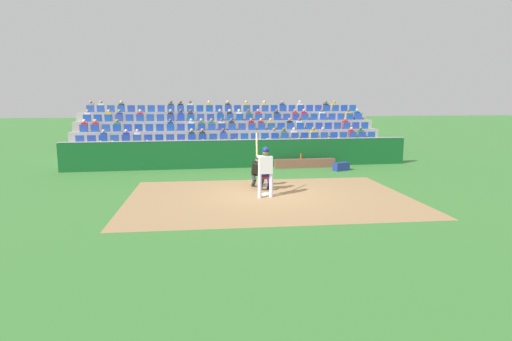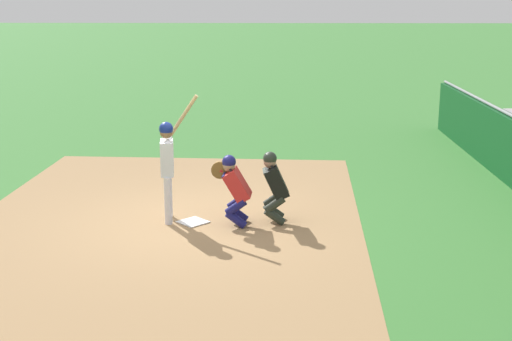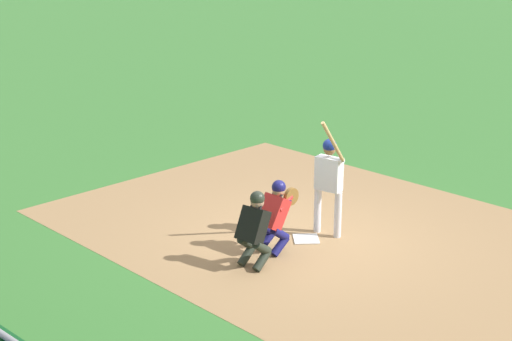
{
  "view_description": "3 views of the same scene",
  "coord_description": "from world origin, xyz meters",
  "px_view_note": "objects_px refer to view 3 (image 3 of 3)",
  "views": [
    {
      "loc": [
        2.85,
        14.44,
        3.28
      ],
      "look_at": [
        0.3,
        -0.49,
        0.81
      ],
      "focal_mm": 29.51,
      "sensor_mm": 36.0,
      "label": 1
    },
    {
      "loc": [
        -11.58,
        -1.32,
        3.93
      ],
      "look_at": [
        -0.35,
        -1.11,
        1.04
      ],
      "focal_mm": 48.9,
      "sensor_mm": 36.0,
      "label": 2
    },
    {
      "loc": [
        7.56,
        -9.56,
        5.21
      ],
      "look_at": [
        -0.48,
        -0.78,
        1.36
      ],
      "focal_mm": 52.6,
      "sensor_mm": 36.0,
      "label": 3
    }
  ],
  "objects_px": {
    "home_plate_marker": "(306,239)",
    "batter_at_plate": "(329,176)",
    "catcher_crouching": "(276,212)",
    "home_plate_umpire": "(254,226)"
  },
  "relations": [
    {
      "from": "catcher_crouching",
      "to": "batter_at_plate",
      "type": "bearing_deg",
      "value": 79.32
    },
    {
      "from": "catcher_crouching",
      "to": "home_plate_umpire",
      "type": "bearing_deg",
      "value": -77.54
    },
    {
      "from": "home_plate_marker",
      "to": "catcher_crouching",
      "type": "height_order",
      "value": "catcher_crouching"
    },
    {
      "from": "home_plate_marker",
      "to": "batter_at_plate",
      "type": "distance_m",
      "value": 1.18
    },
    {
      "from": "home_plate_marker",
      "to": "home_plate_umpire",
      "type": "height_order",
      "value": "home_plate_umpire"
    },
    {
      "from": "home_plate_marker",
      "to": "home_plate_umpire",
      "type": "distance_m",
      "value": 1.57
    },
    {
      "from": "home_plate_marker",
      "to": "catcher_crouching",
      "type": "xyz_separation_m",
      "value": [
        -0.08,
        -0.73,
        0.69
      ]
    },
    {
      "from": "catcher_crouching",
      "to": "home_plate_umpire",
      "type": "relative_size",
      "value": 0.98
    },
    {
      "from": "home_plate_marker",
      "to": "batter_at_plate",
      "type": "height_order",
      "value": "batter_at_plate"
    },
    {
      "from": "batter_at_plate",
      "to": "catcher_crouching",
      "type": "height_order",
      "value": "batter_at_plate"
    }
  ]
}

